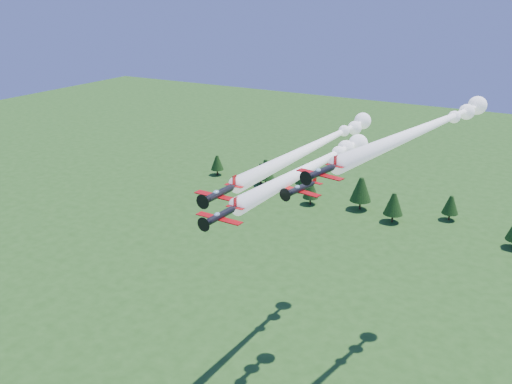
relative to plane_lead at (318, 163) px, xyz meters
The scene contains 5 objects.
plane_lead is the anchor object (origin of this frame).
plane_left 15.48m from the plane_lead, 112.22° to the left, with size 8.02×60.80×3.70m.
plane_right 21.03m from the plane_lead, 43.51° to the left, with size 15.25×59.92×3.70m.
plane_slot 11.95m from the plane_lead, 78.26° to the right, with size 7.26×7.96×2.53m.
treeline 98.84m from the plane_lead, 90.18° to the left, with size 179.64×20.45×11.40m.
Camera 1 is at (35.60, -64.93, 72.38)m, focal length 40.00 mm.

